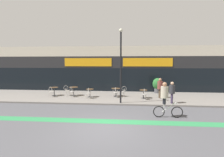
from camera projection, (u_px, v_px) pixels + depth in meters
ground_plane at (104, 129)px, 8.18m from camera, size 120.00×120.00×0.00m
sidewalk_slab at (115, 97)px, 15.36m from camera, size 40.00×5.50×0.12m
storefront_facade at (118, 69)px, 19.82m from camera, size 40.00×4.06×4.77m
bike_lane_stripe at (107, 121)px, 9.21m from camera, size 36.00×0.70×0.01m
bistro_table_0 at (54, 90)px, 15.67m from camera, size 0.70×0.70×0.76m
bistro_table_1 at (74, 89)px, 15.68m from camera, size 0.77×0.77×0.78m
bistro_table_2 at (90, 91)px, 15.02m from camera, size 0.64×0.64×0.70m
bistro_table_3 at (116, 90)px, 15.36m from camera, size 0.79×0.79×0.71m
bistro_table_4 at (143, 92)px, 14.54m from camera, size 0.66×0.66×0.70m
cafe_chair_0_near at (51, 91)px, 15.06m from camera, size 0.45×0.60×0.90m
cafe_chair_1_near at (71, 91)px, 15.07m from camera, size 0.42×0.59×0.90m
cafe_chair_1_side at (67, 90)px, 15.73m from camera, size 0.60×0.44×0.90m
cafe_chair_2_near at (88, 92)px, 14.39m from camera, size 0.44×0.60×0.90m
cafe_chair_3_near at (115, 92)px, 14.74m from camera, size 0.40×0.57×0.90m
cafe_chair_3_side at (123, 91)px, 15.29m from camera, size 0.59×0.44×0.90m
cafe_chair_4_near at (144, 93)px, 13.92m from camera, size 0.43×0.59×0.90m
planter_pot at (157, 85)px, 17.05m from camera, size 0.94×0.94×1.46m
lamp_post at (121, 61)px, 12.62m from camera, size 0.26×0.26×5.39m
cyclist_0 at (165, 97)px, 9.78m from camera, size 1.64×0.48×2.01m
pedestrian_near_end at (160, 86)px, 14.60m from camera, size 0.51×0.51×1.67m
pedestrian_far_end at (172, 91)px, 12.72m from camera, size 0.45×0.45×1.58m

